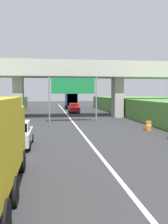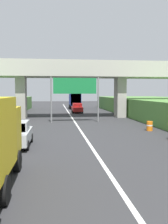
{
  "view_description": "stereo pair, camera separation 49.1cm",
  "coord_description": "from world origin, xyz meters",
  "views": [
    {
      "loc": [
        -2.84,
        -1.77,
        3.61
      ],
      "look_at": [
        0.0,
        18.0,
        2.0
      ],
      "focal_mm": 38.75,
      "sensor_mm": 36.0,
      "label": 1
    },
    {
      "loc": [
        -2.36,
        -1.84,
        3.61
      ],
      "look_at": [
        0.0,
        18.0,
        2.0
      ],
      "focal_mm": 38.75,
      "sensor_mm": 36.0,
      "label": 2
    }
  ],
  "objects": [
    {
      "name": "overhead_highway_sign",
      "position": [
        0.0,
        27.25,
        4.05
      ],
      "size": [
        5.88,
        0.18,
        5.47
      ],
      "color": "slate",
      "rests_on": "ground"
    },
    {
      "name": "truck_blue",
      "position": [
        1.94,
        52.1,
        1.93
      ],
      "size": [
        2.44,
        7.3,
        3.44
      ],
      "color": "black",
      "rests_on": "ground"
    },
    {
      "name": "car_red",
      "position": [
        1.5,
        40.99,
        0.86
      ],
      "size": [
        1.86,
        4.1,
        1.72
      ],
      "color": "red",
      "rests_on": "ground"
    },
    {
      "name": "construction_barrel_3",
      "position": [
        6.48,
        19.94,
        0.46
      ],
      "size": [
        0.57,
        0.57,
        0.9
      ],
      "color": "orange",
      "rests_on": "ground"
    },
    {
      "name": "overpass_bridge",
      "position": [
        0.0,
        32.72,
        6.04
      ],
      "size": [
        40.0,
        4.8,
        7.97
      ],
      "color": "#ADA89E",
      "rests_on": "ground"
    },
    {
      "name": "lane_centre_stripe",
      "position": [
        0.0,
        26.18,
        0.0
      ],
      "size": [
        0.2,
        92.35,
        0.01
      ],
      "primitive_type": "cube",
      "color": "white",
      "rests_on": "ground"
    },
    {
      "name": "car_silver",
      "position": [
        -4.95,
        14.53,
        0.86
      ],
      "size": [
        1.86,
        4.1,
        1.72
      ],
      "color": "#B2B5B7",
      "rests_on": "ground"
    }
  ]
}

